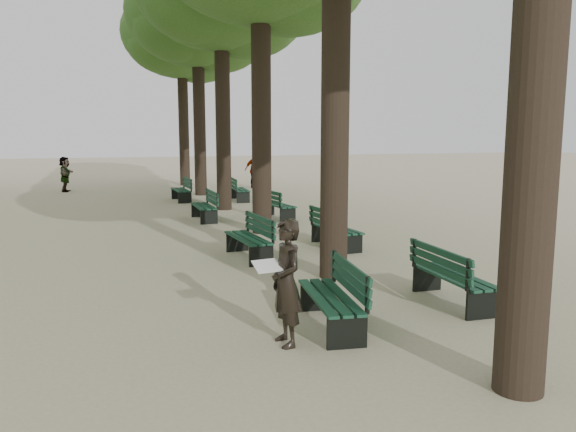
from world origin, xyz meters
name	(u,v)px	position (x,y,z in m)	size (l,w,h in m)	color
ground	(316,341)	(0.00, 0.00, 0.00)	(120.00, 120.00, 0.00)	#BDB38F
tree_central_4	(197,14)	(1.50, 18.00, 7.65)	(6.00, 6.00, 9.95)	#33261C
tree_central_5	(181,34)	(1.50, 23.00, 7.65)	(6.00, 6.00, 9.95)	#33261C
bench_left_0	(330,309)	(0.37, 0.40, 0.27)	(0.80, 1.86, 0.92)	black
bench_left_1	(248,246)	(0.37, 5.03, 0.27)	(0.73, 1.84, 0.92)	black
bench_left_2	(204,212)	(0.37, 10.67, 0.27)	(0.60, 1.81, 0.92)	black
bench_left_3	(181,194)	(0.37, 16.00, 0.27)	(0.65, 1.82, 0.92)	black
bench_right_0	(453,287)	(2.63, 0.83, 0.27)	(0.64, 1.82, 0.92)	black
bench_right_1	(336,236)	(2.63, 5.54, 0.27)	(0.71, 1.84, 0.92)	black
bench_right_2	(277,210)	(2.63, 10.30, 0.27)	(0.81, 1.86, 0.92)	black
bench_right_3	(240,194)	(2.63, 15.38, 0.27)	(0.69, 1.83, 0.92)	black
man_with_map	(286,283)	(-0.41, 0.01, 0.82)	(0.62, 0.68, 1.63)	black
pedestrian_e	(65,174)	(-4.25, 21.34, 0.81)	(1.51, 0.32, 1.62)	#262628
pedestrian_c	(255,170)	(4.55, 20.24, 0.90)	(1.05, 0.36, 1.80)	#262628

